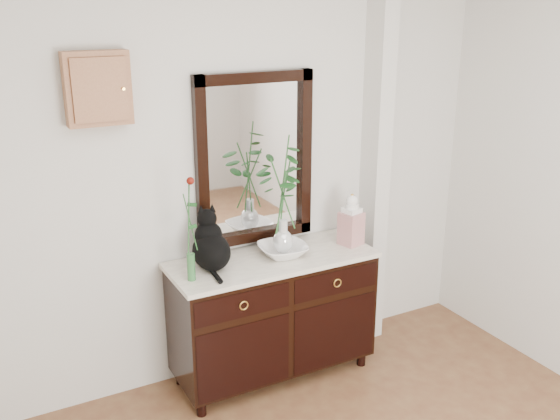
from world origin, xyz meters
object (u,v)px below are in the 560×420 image
lotus_bowl (283,250)px  ginger_jar (351,219)px  sideboard (273,311)px  cat (211,240)px

lotus_bowl → ginger_jar: ginger_jar is taller
sideboard → lotus_bowl: size_ratio=4.31×
sideboard → ginger_jar: 0.80m
sideboard → lotus_bowl: (0.07, -0.00, 0.41)m
lotus_bowl → ginger_jar: bearing=-4.0°
cat → ginger_jar: (0.97, -0.07, -0.01)m
cat → lotus_bowl: (0.47, -0.03, -0.15)m
ginger_jar → cat: bearing=176.1°
lotus_bowl → ginger_jar: 0.52m
sideboard → lotus_bowl: bearing=-0.1°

